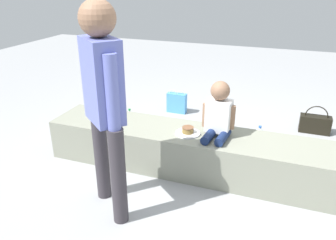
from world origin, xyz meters
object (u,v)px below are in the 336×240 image
Objects in this scene: adult_standing at (104,95)px; party_cup_red at (194,128)px; cake_plate at (188,132)px; water_bottle_far_side at (259,136)px; water_bottle_near_gift at (130,118)px; child_seated at (219,113)px; handbag_black_leather at (315,124)px; gift_bag at (177,103)px.

party_cup_red is (0.22, 1.53, -0.88)m from adult_standing.
cake_plate is 0.99m from water_bottle_far_side.
cake_plate is 1.23m from water_bottle_near_gift.
handbag_black_leather is at bearing 54.55° from child_seated.
child_seated reaches higher than water_bottle_far_side.
gift_bag is 0.92× the size of handbag_black_leather.
adult_standing is 0.96m from cake_plate.
gift_bag is at bearing 122.19° from child_seated.
party_cup_red is (-0.18, 0.83, -0.35)m from cake_plate.
adult_standing reaches higher than cake_plate.
adult_standing is (-0.64, -0.75, 0.33)m from child_seated.
cake_plate is 1.05× the size of water_bottle_far_side.
water_bottle_near_gift is 0.63× the size of handbag_black_leather.
cake_plate is at bearing -78.08° from party_cup_red.
party_cup_red is 1.38m from handbag_black_leather.
adult_standing is at bearing -123.20° from water_bottle_far_side.
water_bottle_near_gift is at bearing -179.06° from water_bottle_far_side.
water_bottle_far_side is (0.31, 0.70, -0.49)m from child_seated.
party_cup_red is (-0.42, 0.78, -0.55)m from child_seated.
gift_bag is 1.24m from water_bottle_far_side.
gift_bag is at bearing 56.03° from water_bottle_near_gift.
water_bottle_far_side is at bearing -137.00° from handbag_black_leather.
party_cup_red is 0.27× the size of handbag_black_leather.
handbag_black_leather is (1.30, 0.46, 0.06)m from party_cup_red.
handbag_black_leather is (1.52, 1.98, -0.82)m from adult_standing.
cake_plate is at bearing -131.24° from handbag_black_leather.
child_seated is 1.04m from party_cup_red.
water_bottle_near_gift reaches higher than party_cup_red.
handbag_black_leather is (0.88, 1.23, -0.49)m from child_seated.
child_seated is at bearing 12.11° from cake_plate.
handbag_black_leather is at bearing 14.98° from water_bottle_near_gift.
party_cup_red is at bearing 174.50° from water_bottle_far_side.
gift_bag reaches higher than water_bottle_far_side.
water_bottle_near_gift is 0.77m from party_cup_red.
gift_bag reaches higher than water_bottle_near_gift.
party_cup_red is (0.76, 0.10, -0.05)m from water_bottle_near_gift.
gift_bag is (-0.55, 1.32, -0.27)m from cake_plate.
handbag_black_leather is at bearing 52.56° from adult_standing.
cake_plate is 1.74m from handbag_black_leather.
adult_standing is at bearing -85.62° from gift_bag.
adult_standing is at bearing -130.49° from child_seated.
cake_plate is 1.07× the size of water_bottle_near_gift.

